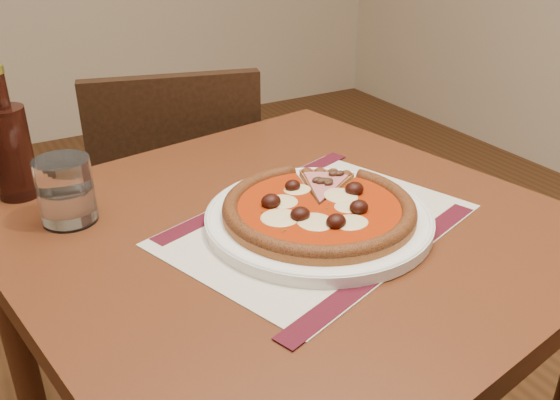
# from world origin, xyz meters

# --- Properties ---
(table) EXTENTS (0.92, 0.92, 0.75)m
(table) POSITION_xyz_m (0.39, 0.36, 0.65)
(table) COLOR #5F2D16
(table) RESTS_ON ground
(chair_far) EXTENTS (0.49, 0.49, 0.85)m
(chair_far) POSITION_xyz_m (0.43, 1.01, 0.49)
(chair_far) COLOR black
(chair_far) RESTS_ON ground
(placemat) EXTENTS (0.53, 0.45, 0.00)m
(placemat) POSITION_xyz_m (0.42, 0.33, 0.75)
(placemat) COLOR beige
(placemat) RESTS_ON table
(plate) EXTENTS (0.35, 0.35, 0.02)m
(plate) POSITION_xyz_m (0.42, 0.33, 0.76)
(plate) COLOR white
(plate) RESTS_ON placemat
(pizza) EXTENTS (0.29, 0.29, 0.04)m
(pizza) POSITION_xyz_m (0.42, 0.33, 0.78)
(pizza) COLOR #9F5F26
(pizza) RESTS_ON plate
(ham_slice) EXTENTS (0.11, 0.13, 0.02)m
(ham_slice) POSITION_xyz_m (0.49, 0.40, 0.78)
(ham_slice) COLOR #9F5F26
(ham_slice) RESTS_ON plate
(water_glass) EXTENTS (0.09, 0.09, 0.10)m
(water_glass) POSITION_xyz_m (0.10, 0.53, 0.80)
(water_glass) COLOR white
(water_glass) RESTS_ON table
(bottle) EXTENTS (0.07, 0.07, 0.22)m
(bottle) POSITION_xyz_m (0.04, 0.67, 0.84)
(bottle) COLOR #37140D
(bottle) RESTS_ON table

